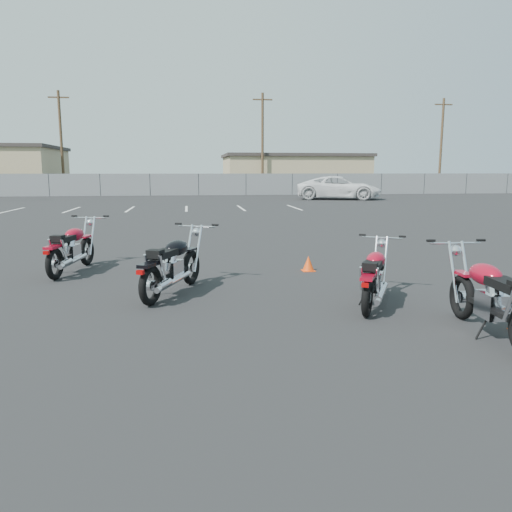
{
  "coord_description": "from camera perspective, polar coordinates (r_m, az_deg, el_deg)",
  "views": [
    {
      "loc": [
        -0.89,
        -7.43,
        2.04
      ],
      "look_at": [
        0.2,
        0.6,
        0.65
      ],
      "focal_mm": 35.0,
      "sensor_mm": 36.0,
      "label": 1
    }
  ],
  "objects": [
    {
      "name": "tan_building_east",
      "position": [
        52.57,
        4.3,
        9.5
      ],
      "size": [
        14.4,
        9.4,
        3.7
      ],
      "color": "tan",
      "rests_on": "ground"
    },
    {
      "name": "white_van",
      "position": [
        36.63,
        9.49,
        8.45
      ],
      "size": [
        4.7,
        7.41,
        2.62
      ],
      "primitive_type": "imported",
      "rotation": [
        0.0,
        0.0,
        1.27
      ],
      "color": "white",
      "rests_on": "ground"
    },
    {
      "name": "utility_pole_c",
      "position": [
        47.01,
        0.74,
        12.95
      ],
      "size": [
        1.8,
        0.24,
        9.0
      ],
      "color": "#42301E",
      "rests_on": "ground"
    },
    {
      "name": "parking_line_stripes",
      "position": [
        27.55,
        -11.09,
        5.31
      ],
      "size": [
        15.12,
        4.0,
        0.01
      ],
      "color": "silver",
      "rests_on": "ground"
    },
    {
      "name": "utility_pole_b",
      "position": [
        48.79,
        -21.37,
        12.18
      ],
      "size": [
        1.8,
        0.24,
        9.0
      ],
      "color": "#42301E",
      "rests_on": "ground"
    },
    {
      "name": "motorcycle_front_red",
      "position": [
        10.75,
        -20.32,
        0.82
      ],
      "size": [
        0.92,
        2.18,
        1.07
      ],
      "color": "black",
      "rests_on": "ground"
    },
    {
      "name": "ground",
      "position": [
        7.76,
        -0.87,
        -5.52
      ],
      "size": [
        120.0,
        120.0,
        0.0
      ],
      "primitive_type": "plane",
      "color": "black",
      "rests_on": "ground"
    },
    {
      "name": "motorcycle_second_black",
      "position": [
        8.39,
        -9.52,
        -1.03
      ],
      "size": [
        1.32,
        2.16,
        1.08
      ],
      "color": "black",
      "rests_on": "ground"
    },
    {
      "name": "chainlink_fence",
      "position": [
        42.46,
        -6.58,
        8.13
      ],
      "size": [
        80.06,
        0.06,
        1.8
      ],
      "color": "slate",
      "rests_on": "ground"
    },
    {
      "name": "training_cone_near",
      "position": [
        10.32,
        6.0,
        -0.85
      ],
      "size": [
        0.26,
        0.26,
        0.31
      ],
      "color": "#FF470D",
      "rests_on": "ground"
    },
    {
      "name": "utility_pole_d",
      "position": [
        53.63,
        20.41,
        11.96
      ],
      "size": [
        1.8,
        0.24,
        9.0
      ],
      "color": "#42301E",
      "rests_on": "ground"
    },
    {
      "name": "motorcycle_rear_red",
      "position": [
        6.81,
        25.44,
        -4.37
      ],
      "size": [
        0.86,
        2.21,
        1.08
      ],
      "color": "black",
      "rests_on": "ground"
    },
    {
      "name": "motorcycle_third_red",
      "position": [
        7.81,
        13.38,
        -2.32
      ],
      "size": [
        1.29,
        1.92,
        0.98
      ],
      "color": "black",
      "rests_on": "ground"
    }
  ]
}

